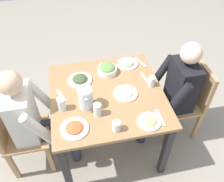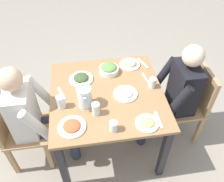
{
  "view_description": "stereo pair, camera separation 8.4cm",
  "coord_description": "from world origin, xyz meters",
  "views": [
    {
      "loc": [
        1.46,
        -0.27,
        2.24
      ],
      "look_at": [
        0.01,
        0.04,
        0.78
      ],
      "focal_mm": 38.1,
      "sensor_mm": 36.0,
      "label": 1
    },
    {
      "loc": [
        1.48,
        -0.18,
        2.24
      ],
      "look_at": [
        0.01,
        0.04,
        0.78
      ],
      "focal_mm": 38.1,
      "sensor_mm": 36.0,
      "label": 2
    }
  ],
  "objects": [
    {
      "name": "plate_yoghurt",
      "position": [
        0.04,
        0.16,
        0.76
      ],
      "size": [
        0.21,
        0.21,
        0.05
      ],
      "color": "white",
      "rests_on": "dining_table"
    },
    {
      "name": "plate_fries",
      "position": [
        0.39,
        0.26,
        0.76
      ],
      "size": [
        0.19,
        0.19,
        0.04
      ],
      "color": "white",
      "rests_on": "dining_table"
    },
    {
      "name": "knife_near",
      "position": [
        -0.37,
        0.42,
        0.75
      ],
      "size": [
        0.18,
        0.08,
        0.01
      ],
      "primitive_type": "cube",
      "rotation": [
        0.0,
        0.0,
        0.35
      ],
      "color": "silver",
      "rests_on": "dining_table"
    },
    {
      "name": "ground_plane",
      "position": [
        0.0,
        0.0,
        0.0
      ],
      "size": [
        8.0,
        8.0,
        0.0
      ],
      "primitive_type": "plane",
      "color": "gray"
    },
    {
      "name": "diner_far",
      "position": [
        -0.02,
        0.65,
        0.63
      ],
      "size": [
        0.48,
        0.53,
        1.15
      ],
      "color": "black",
      "rests_on": "ground_plane"
    },
    {
      "name": "chair_near",
      "position": [
        0.05,
        -0.85,
        0.48
      ],
      "size": [
        0.4,
        0.4,
        0.86
      ],
      "color": "tan",
      "rests_on": "ground_plane"
    },
    {
      "name": "plate_dolmas",
      "position": [
        -0.21,
        -0.22,
        0.77
      ],
      "size": [
        0.22,
        0.22,
        0.06
      ],
      "color": "white",
      "rests_on": "dining_table"
    },
    {
      "name": "chair_far",
      "position": [
        -0.02,
        0.85,
        0.48
      ],
      "size": [
        0.4,
        0.4,
        0.86
      ],
      "color": "tan",
      "rests_on": "ground_plane"
    },
    {
      "name": "water_glass_center",
      "position": [
        0.1,
        -0.4,
        0.8
      ],
      "size": [
        0.07,
        0.07,
        0.11
      ],
      "primitive_type": "cylinder",
      "color": "silver",
      "rests_on": "dining_table"
    },
    {
      "name": "plate_rice_curry",
      "position": [
        0.33,
        -0.32,
        0.76
      ],
      "size": [
        0.22,
        0.22,
        0.04
      ],
      "color": "white",
      "rests_on": "dining_table"
    },
    {
      "name": "fork_near",
      "position": [
        0.36,
        0.36,
        0.75
      ],
      "size": [
        0.17,
        0.03,
        0.01
      ],
      "primitive_type": "cube",
      "rotation": [
        0.0,
        0.0,
        0.02
      ],
      "color": "silver",
      "rests_on": "dining_table"
    },
    {
      "name": "water_glass_near_right",
      "position": [
        0.22,
        -0.12,
        0.8
      ],
      "size": [
        0.07,
        0.07,
        0.11
      ],
      "primitive_type": "cylinder",
      "color": "silver",
      "rests_on": "dining_table"
    },
    {
      "name": "diner_near",
      "position": [
        0.05,
        -0.65,
        0.63
      ],
      "size": [
        0.48,
        0.53,
        1.15
      ],
      "color": "silver",
      "rests_on": "ground_plane"
    },
    {
      "name": "water_pitcher",
      "position": [
        0.11,
        -0.2,
        0.84
      ],
      "size": [
        0.16,
        0.12,
        0.19
      ],
      "color": "silver",
      "rests_on": "dining_table"
    },
    {
      "name": "salad_bowl",
      "position": [
        -0.28,
        0.06,
        0.79
      ],
      "size": [
        0.19,
        0.19,
        0.09
      ],
      "color": "white",
      "rests_on": "dining_table"
    },
    {
      "name": "fork_far",
      "position": [
        -0.05,
        -0.4,
        0.75
      ],
      "size": [
        0.17,
        0.08,
        0.01
      ],
      "primitive_type": "cube",
      "rotation": [
        0.0,
        0.0,
        0.35
      ],
      "color": "silver",
      "rests_on": "dining_table"
    },
    {
      "name": "plate_beans",
      "position": [
        -0.36,
        0.28,
        0.76
      ],
      "size": [
        0.2,
        0.2,
        0.05
      ],
      "color": "white",
      "rests_on": "dining_table"
    },
    {
      "name": "water_glass_near_left",
      "position": [
        -0.02,
        0.42,
        0.8
      ],
      "size": [
        0.06,
        0.06,
        0.1
      ],
      "primitive_type": "cylinder",
      "color": "silver",
      "rests_on": "dining_table"
    },
    {
      "name": "dining_table",
      "position": [
        0.0,
        0.0,
        0.64
      ],
      "size": [
        1.0,
        1.0,
        0.75
      ],
      "color": "#997047",
      "rests_on": "ground_plane"
    },
    {
      "name": "water_glass_by_pitcher",
      "position": [
        0.4,
        -0.01,
        0.79
      ],
      "size": [
        0.06,
        0.06,
        0.09
      ],
      "primitive_type": "cylinder",
      "color": "silver",
      "rests_on": "dining_table"
    },
    {
      "name": "knife_far",
      "position": [
        -0.12,
        0.39,
        0.75
      ],
      "size": [
        0.19,
        0.05,
        0.01
      ],
      "primitive_type": "cube",
      "rotation": [
        0.0,
        0.0,
        0.15
      ],
      "color": "silver",
      "rests_on": "dining_table"
    }
  ]
}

